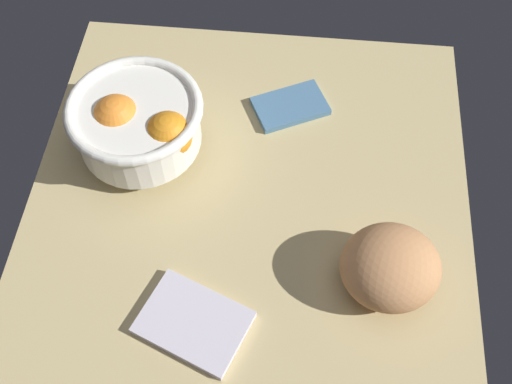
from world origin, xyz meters
The scene contains 5 objects.
ground_plane centered at (0.00, 0.00, -1.50)cm, with size 64.45×64.47×3.00cm, color tan.
fruit_bowl centered at (-16.90, 5.29, 6.54)cm, with size 19.85×19.85×11.13cm.
bread_loaf centered at (19.66, -13.31, 4.53)cm, with size 13.14×12.36×9.06cm, color tan.
napkin_folded centered at (-5.11, -21.77, 0.61)cm, with size 13.47×9.65×1.23cm, color silver.
napkin_spare centered at (4.91, 15.69, 0.57)cm, with size 11.33×7.09×1.13cm, color teal.
Camera 1 is at (5.67, -48.76, 77.04)cm, focal length 43.16 mm.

